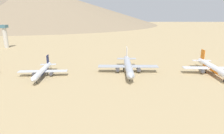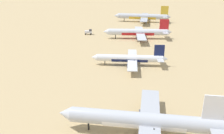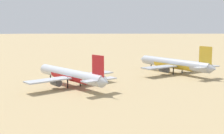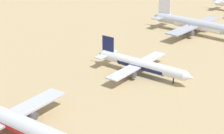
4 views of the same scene
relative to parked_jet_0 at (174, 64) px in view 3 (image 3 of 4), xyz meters
name	(u,v)px [view 3 (image 3 of 4)]	position (x,y,z in m)	size (l,w,h in m)	color
parked_jet_0	(174,64)	(0.00, 0.00, 0.00)	(51.68, 41.86, 14.94)	#B2B7C1
parked_jet_1	(70,75)	(1.11, 58.34, -0.35)	(48.13, 39.24, 13.88)	silver
service_truck	(48,69)	(38.41, 52.33, -2.89)	(5.47, 3.32, 3.90)	silver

